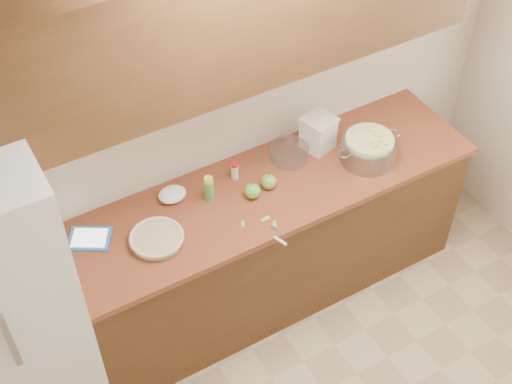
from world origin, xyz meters
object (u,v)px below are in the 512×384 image
colander (368,149)px  flour_canister (318,133)px  pie (157,239)px  tablet (90,239)px

colander → flour_canister: 0.30m
colander → flour_canister: (-0.19, 0.23, 0.03)m
pie → tablet: pie is taller
colander → flour_canister: size_ratio=1.99×
tablet → colander: bearing=23.3°
flour_canister → pie: bearing=-169.8°
colander → flour_canister: bearing=129.3°
flour_canister → tablet: size_ratio=0.79×
pie → flour_canister: size_ratio=1.39×
pie → colander: size_ratio=0.69×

